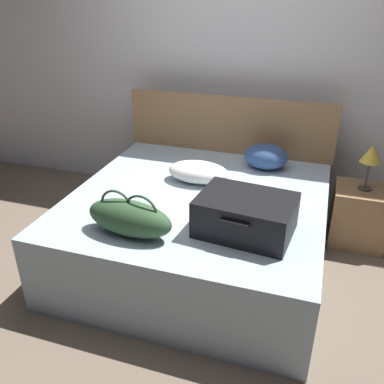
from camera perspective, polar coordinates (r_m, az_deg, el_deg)
ground_plane at (r=3.11m, az=-1.54°, el=-13.33°), size 12.00×12.00×0.00m
back_wall at (r=4.03m, az=6.41°, el=16.64°), size 8.00×0.10×2.60m
bed at (r=3.24m, az=0.76°, el=-5.07°), size 1.86×1.84×0.58m
headboard at (r=3.96m, az=4.96°, el=5.18°), size 1.90×0.08×1.09m
hard_case_large at (r=2.63m, az=7.37°, el=-3.15°), size 0.63×0.49×0.24m
duffel_bag at (r=2.62m, az=-8.59°, el=-3.49°), size 0.60×0.27×0.29m
pillow_near_headboard at (r=3.30m, az=0.87°, el=2.77°), size 0.50×0.29×0.16m
pillow_center_head at (r=3.59m, az=10.11°, el=4.80°), size 0.39×0.31×0.21m
nightstand at (r=3.76m, az=21.92°, el=-3.05°), size 0.44×0.40×0.50m
table_lamp at (r=3.54m, az=23.41°, el=4.58°), size 0.16×0.16×0.38m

